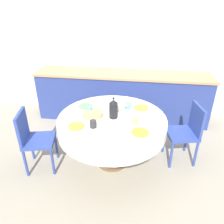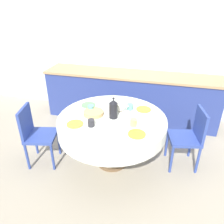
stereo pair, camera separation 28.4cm
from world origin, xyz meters
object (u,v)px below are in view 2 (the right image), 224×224
object	(u,v)px
chair_left	(190,135)
coffee_carafe	(113,109)
chair_right	(36,132)
teapot	(121,107)

from	to	relation	value
chair_left	coffee_carafe	distance (m)	1.11
chair_right	coffee_carafe	world-z (taller)	coffee_carafe
chair_left	chair_right	size ratio (longest dim) A/B	1.00
coffee_carafe	teapot	bearing A→B (deg)	74.28
coffee_carafe	teapot	world-z (taller)	coffee_carafe
teapot	coffee_carafe	bearing A→B (deg)	-105.72
chair_right	teapot	size ratio (longest dim) A/B	4.90
chair_right	coffee_carafe	xyz separation A→B (m)	(1.05, 0.25, 0.38)
chair_left	coffee_carafe	bearing A→B (deg)	90.00
teapot	chair_right	bearing A→B (deg)	-158.70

